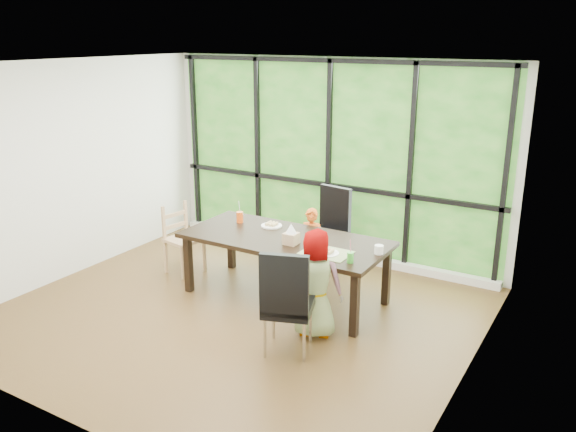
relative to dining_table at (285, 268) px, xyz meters
The scene contains 23 objects.
ground 0.78m from the dining_table, 110.55° to the right, with size 5.00×5.00×0.00m, color black.
back_wall 1.90m from the dining_table, 98.50° to the left, with size 5.00×5.00×0.00m, color silver.
foliage_backdrop 1.88m from the dining_table, 98.61° to the left, with size 4.80×0.02×2.65m, color #1C5116.
window_mullions 1.85m from the dining_table, 98.82° to the left, with size 4.80×0.06×2.65m, color black, non-canonical shape.
window_sill 1.56m from the dining_table, 99.05° to the left, with size 4.80×0.12×0.10m, color silver.
dining_table is the anchor object (origin of this frame).
chair_window_leather 1.06m from the dining_table, 89.81° to the left, with size 0.46×0.46×1.08m, color black.
chair_interior_leather 1.22m from the dining_table, 57.59° to the right, with size 0.46×0.46×1.08m, color black.
chair_end_beech 1.52m from the dining_table, behind, with size 0.42×0.40×0.90m, color #A87E5A.
child_toddler 0.65m from the dining_table, 90.00° to the left, with size 0.34×0.22×0.93m, color #D55415.
child_older 0.94m from the dining_table, 40.54° to the right, with size 0.56×0.36×1.14m, color slate.
placemat 0.77m from the dining_table, 17.95° to the right, with size 0.51×0.38×0.01m, color tan.
plate_far 0.58m from the dining_table, 142.82° to the left, with size 0.25×0.25×0.02m, color white.
plate_near 0.79m from the dining_table, 19.19° to the right, with size 0.26×0.26×0.02m, color white.
orange_cup 0.91m from the dining_table, 165.42° to the left, with size 0.08×0.08×0.13m, color #F75813.
green_cup 1.11m from the dining_table, 18.41° to the right, with size 0.07×0.07×0.11m, color #48CB3C.
white_mug 1.20m from the dining_table, ahead, with size 0.09×0.09×0.10m, color white.
tissue_box 0.49m from the dining_table, 41.68° to the right, with size 0.15×0.15×0.13m, color tan.
crepe_rolls_far 0.60m from the dining_table, 142.82° to the left, with size 0.15×0.12×0.04m, color tan, non-canonical shape.
crepe_rolls_near 0.80m from the dining_table, 19.19° to the right, with size 0.15×0.12×0.04m, color tan, non-canonical shape.
straw_white 0.97m from the dining_table, 165.42° to the left, with size 0.01×0.01×0.20m, color white.
straw_pink 1.15m from the dining_table, 18.41° to the right, with size 0.01×0.01×0.20m, color pink.
tissue 0.60m from the dining_table, 41.68° to the right, with size 0.12×0.12×0.11m, color white.
Camera 1 is at (3.51, -4.82, 2.99)m, focal length 36.73 mm.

